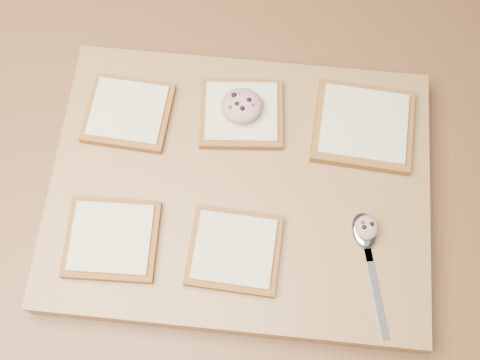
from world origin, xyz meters
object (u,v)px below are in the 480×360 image
Objects in this scene: tuna_salad_dollop at (242,106)px; spoon at (366,240)px; cutting_board at (240,189)px; bread_far_center at (241,113)px.

spoon is (0.17, -0.16, -0.02)m from tuna_salad_dollop.
tuna_salad_dollop reaches higher than spoon.
cutting_board is 9.09× the size of tuna_salad_dollop.
bread_far_center reaches higher than cutting_board.
bread_far_center is (-0.01, 0.10, 0.03)m from cutting_board.
spoon is at bearing -42.62° from bread_far_center.
bread_far_center is 2.19× the size of tuna_salad_dollop.
spoon is (0.16, -0.06, 0.02)m from cutting_board.
tuna_salad_dollop is at bearing 88.87° from bread_far_center.
bread_far_center reaches higher than spoon.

